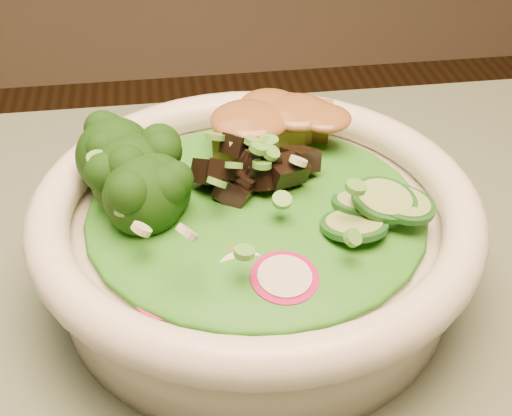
{
  "coord_description": "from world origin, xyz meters",
  "views": [
    {
      "loc": [
        -0.19,
        -0.17,
        1.05
      ],
      "look_at": [
        -0.14,
        0.15,
        0.81
      ],
      "focal_mm": 50.0,
      "sensor_mm": 36.0,
      "label": 1
    }
  ],
  "objects": [
    {
      "name": "salad_bowl",
      "position": [
        -0.14,
        0.15,
        0.79
      ],
      "size": [
        0.26,
        0.26,
        0.07
      ],
      "rotation": [
        0.0,
        0.0,
        0.0
      ],
      "color": "silver",
      "rests_on": "dining_table"
    },
    {
      "name": "lettuce_bed",
      "position": [
        -0.14,
        0.15,
        0.81
      ],
      "size": [
        0.2,
        0.2,
        0.02
      ],
      "primitive_type": "ellipsoid",
      "color": "#1A6816",
      "rests_on": "salad_bowl"
    },
    {
      "name": "broccoli_florets",
      "position": [
        -0.2,
        0.17,
        0.82
      ],
      "size": [
        0.08,
        0.07,
        0.04
      ],
      "primitive_type": null,
      "rotation": [
        0.0,
        0.0,
        0.0
      ],
      "color": "black",
      "rests_on": "salad_bowl"
    },
    {
      "name": "radish_slices",
      "position": [
        -0.15,
        0.09,
        0.81
      ],
      "size": [
        0.11,
        0.04,
        0.02
      ],
      "primitive_type": null,
      "rotation": [
        0.0,
        0.0,
        0.0
      ],
      "color": "#A90D4B",
      "rests_on": "salad_bowl"
    },
    {
      "name": "cucumber_slices",
      "position": [
        -0.08,
        0.14,
        0.82
      ],
      "size": [
        0.07,
        0.07,
        0.03
      ],
      "primitive_type": null,
      "rotation": [
        0.0,
        0.0,
        0.0
      ],
      "color": "#8BAC5F",
      "rests_on": "salad_bowl"
    },
    {
      "name": "mushroom_heap",
      "position": [
        -0.14,
        0.17,
        0.82
      ],
      "size": [
        0.07,
        0.07,
        0.04
      ],
      "primitive_type": null,
      "rotation": [
        0.0,
        0.0,
        0.0
      ],
      "color": "black",
      "rests_on": "salad_bowl"
    },
    {
      "name": "tofu_cubes",
      "position": [
        -0.12,
        0.21,
        0.82
      ],
      "size": [
        0.09,
        0.06,
        0.03
      ],
      "primitive_type": null,
      "rotation": [
        0.0,
        0.0,
        0.0
      ],
      "color": "olive",
      "rests_on": "salad_bowl"
    },
    {
      "name": "peanut_sauce",
      "position": [
        -0.12,
        0.21,
        0.83
      ],
      "size": [
        0.07,
        0.05,
        0.02
      ],
      "primitive_type": "ellipsoid",
      "color": "brown",
      "rests_on": "tofu_cubes"
    },
    {
      "name": "scallion_garnish",
      "position": [
        -0.14,
        0.15,
        0.83
      ],
      "size": [
        0.19,
        0.19,
        0.02
      ],
      "primitive_type": null,
      "color": "#509B36",
      "rests_on": "salad_bowl"
    }
  ]
}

